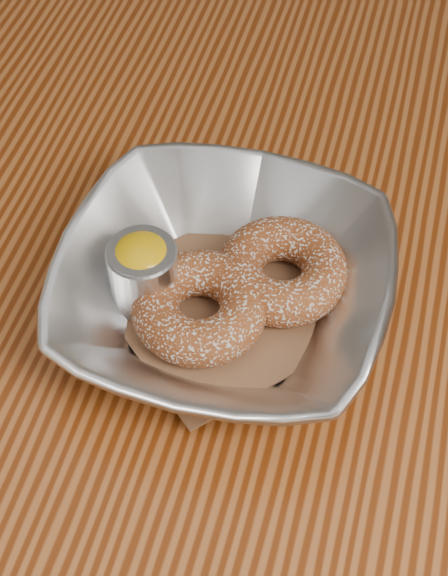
% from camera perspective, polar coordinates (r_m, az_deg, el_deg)
% --- Properties ---
extents(table, '(1.20, 0.80, 0.75)m').
position_cam_1_polar(table, '(0.74, 6.65, -4.15)').
color(table, brown).
rests_on(table, ground_plane).
extents(serving_bowl, '(0.23, 0.23, 0.06)m').
position_cam_1_polar(serving_bowl, '(0.61, -0.00, -0.10)').
color(serving_bowl, silver).
rests_on(serving_bowl, table).
extents(parchment, '(0.20, 0.20, 0.00)m').
position_cam_1_polar(parchment, '(0.62, -0.00, -1.19)').
color(parchment, brown).
rests_on(parchment, table).
extents(donut_back, '(0.10, 0.10, 0.03)m').
position_cam_1_polar(donut_back, '(0.62, 3.78, 1.14)').
color(donut_back, brown).
rests_on(donut_back, parchment).
extents(donut_front, '(0.13, 0.13, 0.03)m').
position_cam_1_polar(donut_front, '(0.60, -1.59, -1.25)').
color(donut_front, brown).
rests_on(donut_front, parchment).
extents(ramekin, '(0.05, 0.05, 0.06)m').
position_cam_1_polar(ramekin, '(0.61, -5.24, 1.10)').
color(ramekin, silver).
rests_on(ramekin, table).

